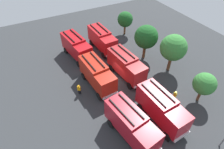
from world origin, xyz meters
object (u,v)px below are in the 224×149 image
object	(u,v)px
firefighter_0	(175,96)
traffic_cone_1	(114,43)
tree_2	(173,48)
fire_truck_1	(97,74)
fire_truck_0	(76,46)
fire_truck_2	(131,124)
traffic_cone_0	(144,126)
fire_truck_3	(102,39)
tree_1	(146,37)
firefighter_1	(109,74)
tree_0	(125,19)
fire_truck_4	(126,65)
fire_truck_5	(161,107)
tree_3	(204,84)
firefighter_3	(79,89)

from	to	relation	value
firefighter_0	traffic_cone_1	bearing A→B (deg)	95.80
tree_2	fire_truck_1	bearing A→B (deg)	-100.39
fire_truck_0	fire_truck_2	xyz separation A→B (m)	(17.56, 0.12, 0.00)
traffic_cone_0	traffic_cone_1	world-z (taller)	traffic_cone_1
fire_truck_1	fire_truck_3	world-z (taller)	same
fire_truck_2	tree_1	distance (m)	15.81
fire_truck_0	firefighter_1	world-z (taller)	fire_truck_0
fire_truck_3	traffic_cone_0	world-z (taller)	fire_truck_3
firefighter_1	tree_0	xyz separation A→B (m)	(-10.81, 9.30, 2.28)
fire_truck_4	fire_truck_5	bearing A→B (deg)	-8.27
tree_2	firefighter_1	bearing A→B (deg)	-105.41
fire_truck_3	fire_truck_4	size ratio (longest dim) A/B	0.99
fire_truck_2	fire_truck_4	size ratio (longest dim) A/B	1.01
traffic_cone_0	fire_truck_5	bearing A→B (deg)	95.99
fire_truck_0	tree_0	bearing A→B (deg)	96.75
fire_truck_0	tree_2	xyz separation A→B (m)	(10.35, 12.00, 2.08)
fire_truck_2	traffic_cone_0	xyz separation A→B (m)	(0.01, 2.01, -1.85)
tree_0	tree_1	world-z (taller)	tree_1
firefighter_0	tree_2	world-z (taller)	tree_2
tree_3	traffic_cone_0	bearing A→B (deg)	-88.99
tree_0	fire_truck_4	bearing A→B (deg)	-30.05
tree_3	tree_0	bearing A→B (deg)	178.96
fire_truck_5	firefighter_3	size ratio (longest dim) A/B	4.40
fire_truck_0	fire_truck_2	world-z (taller)	same
fire_truck_2	tree_3	xyz separation A→B (m)	(-0.15, 11.12, 0.93)
fire_truck_1	firefighter_0	size ratio (longest dim) A/B	4.31
firefighter_0	fire_truck_1	bearing A→B (deg)	140.24
tree_0	traffic_cone_0	size ratio (longest dim) A/B	8.01
fire_truck_4	traffic_cone_1	xyz separation A→B (m)	(-8.95, 2.82, -1.85)
fire_truck_2	traffic_cone_1	size ratio (longest dim) A/B	12.26
fire_truck_5	tree_3	xyz separation A→B (m)	(0.09, 6.71, 0.93)
fire_truck_1	fire_truck_2	xyz separation A→B (m)	(9.37, -0.09, 0.00)
fire_truck_3	traffic_cone_1	size ratio (longest dim) A/B	11.99
fire_truck_1	firefighter_0	world-z (taller)	fire_truck_1
tree_2	tree_3	size ratio (longest dim) A/B	1.37
tree_3	fire_truck_1	bearing A→B (deg)	-129.88
tree_2	firefighter_3	bearing A→B (deg)	-96.33
fire_truck_2	fire_truck_5	size ratio (longest dim) A/B	1.02
traffic_cone_1	fire_truck_1	bearing A→B (deg)	-40.79
fire_truck_2	traffic_cone_0	bearing A→B (deg)	81.40
fire_truck_5	firefighter_1	bearing A→B (deg)	-170.46
fire_truck_5	traffic_cone_0	world-z (taller)	fire_truck_5
fire_truck_4	tree_1	world-z (taller)	tree_1
fire_truck_0	fire_truck_4	distance (m)	9.73
fire_truck_1	tree_3	xyz separation A→B (m)	(9.22, 11.03, 0.93)
fire_truck_0	tree_3	size ratio (longest dim) A/B	1.63
tree_0	tree_2	xyz separation A→B (m)	(13.47, 0.38, 1.00)
tree_0	traffic_cone_1	distance (m)	5.45
firefighter_0	tree_2	xyz separation A→B (m)	(-5.59, 3.81, 3.28)
firefighter_0	fire_truck_0	bearing A→B (deg)	121.59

